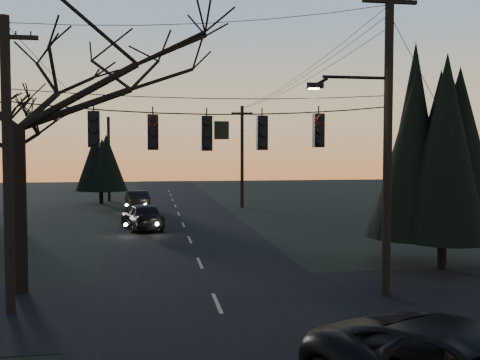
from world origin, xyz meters
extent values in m
cube|color=black|center=(0.00, 20.00, 0.01)|extent=(8.00, 120.00, 0.02)
cube|color=black|center=(0.00, 10.00, 0.01)|extent=(60.00, 7.00, 0.02)
cylinder|color=black|center=(-0.25, 10.00, 6.10)|extent=(11.50, 0.04, 0.04)
cylinder|color=black|center=(-6.23, 12.29, 2.71)|extent=(0.44, 0.44, 5.42)
cylinder|color=black|center=(9.43, 13.42, 0.80)|extent=(0.36, 0.36, 1.60)
cone|color=black|center=(9.43, 13.42, 4.88)|extent=(4.46, 4.46, 7.36)
cylinder|color=black|center=(-10.55, 28.88, 2.37)|extent=(0.44, 0.44, 4.73)
cylinder|color=black|center=(-6.51, 43.43, 0.80)|extent=(0.36, 0.36, 1.60)
cone|color=black|center=(-6.51, 43.43, 3.40)|extent=(3.87, 3.87, 4.39)
imported|color=black|center=(-2.55, 26.37, 0.81)|extent=(2.96, 5.04, 1.61)
imported|color=black|center=(-3.20, 37.94, 0.75)|extent=(2.25, 4.77, 1.51)
camera|label=1|loc=(-1.93, -6.09, 4.66)|focal=40.00mm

